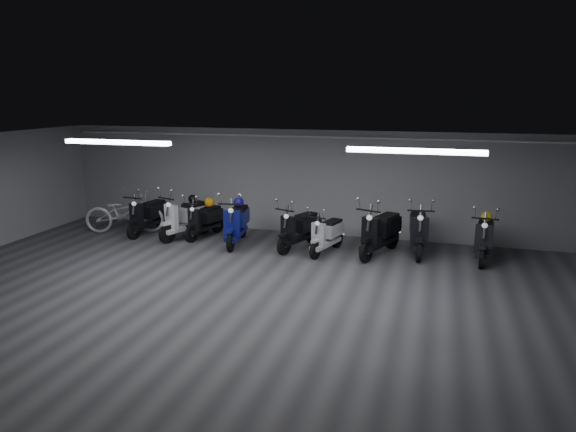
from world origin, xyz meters
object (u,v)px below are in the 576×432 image
(scooter_4, at_px, (236,216))
(bicycle, at_px, (124,208))
(helmet_2, at_px, (193,199))
(helmet_3, at_px, (209,202))
(scooter_2, at_px, (185,211))
(scooter_1, at_px, (147,209))
(scooter_8, at_px, (419,224))
(helmet_0, at_px, (486,216))
(scooter_5, at_px, (299,222))
(scooter_6, at_px, (327,229))
(scooter_3, at_px, (204,214))
(helmet_1, at_px, (239,202))
(scooter_7, at_px, (381,225))
(scooter_9, at_px, (485,231))

(scooter_4, bearing_deg, bicycle, 167.78)
(helmet_2, height_order, helmet_3, helmet_2)
(scooter_2, bearing_deg, scooter_1, -162.72)
(scooter_8, relative_size, helmet_0, 8.25)
(scooter_2, bearing_deg, scooter_8, 23.05)
(scooter_4, bearing_deg, scooter_5, -7.05)
(scooter_1, xyz_separation_m, scooter_6, (5.02, -0.37, -0.08))
(scooter_3, bearing_deg, helmet_1, 7.70)
(scooter_1, distance_m, scooter_8, 7.10)
(helmet_3, bearing_deg, scooter_7, -6.30)
(scooter_2, relative_size, scooter_6, 1.18)
(scooter_7, relative_size, bicycle, 0.95)
(scooter_6, distance_m, helmet_1, 2.45)
(scooter_8, xyz_separation_m, helmet_3, (-5.43, 0.14, 0.17))
(scooter_3, relative_size, helmet_0, 6.98)
(scooter_8, height_order, scooter_9, scooter_8)
(scooter_6, bearing_deg, helmet_1, -173.23)
(scooter_7, distance_m, helmet_2, 5.01)
(scooter_8, bearing_deg, scooter_1, 176.75)
(scooter_5, relative_size, scooter_7, 0.90)
(scooter_5, bearing_deg, scooter_3, -165.89)
(scooter_9, bearing_deg, scooter_1, -172.95)
(scooter_8, height_order, helmet_1, scooter_8)
(helmet_2, bearing_deg, helmet_0, 1.28)
(scooter_6, height_order, helmet_1, scooter_6)
(scooter_5, bearing_deg, helmet_1, -166.78)
(scooter_1, relative_size, scooter_8, 0.93)
(scooter_7, relative_size, helmet_1, 7.48)
(scooter_2, xyz_separation_m, helmet_2, (0.09, 0.25, 0.29))
(scooter_3, xyz_separation_m, scooter_8, (5.48, 0.09, 0.11))
(scooter_7, height_order, helmet_2, scooter_7)
(scooter_6, distance_m, helmet_3, 3.44)
(scooter_9, relative_size, helmet_0, 7.75)
(helmet_3, bearing_deg, scooter_6, -12.07)
(scooter_4, xyz_separation_m, scooter_6, (2.35, -0.13, -0.11))
(helmet_1, bearing_deg, helmet_2, 173.10)
(scooter_7, height_order, helmet_1, scooter_7)
(scooter_1, xyz_separation_m, bicycle, (-0.70, -0.03, -0.01))
(scooter_5, bearing_deg, scooter_8, 29.27)
(helmet_1, bearing_deg, scooter_6, -9.37)
(scooter_1, distance_m, scooter_9, 8.56)
(scooter_1, height_order, helmet_1, scooter_1)
(scooter_2, bearing_deg, scooter_3, 42.49)
(scooter_8, distance_m, bicycle, 7.80)
(scooter_6, xyz_separation_m, helmet_3, (-3.35, 0.72, 0.29))
(helmet_2, bearing_deg, scooter_2, -110.46)
(scooter_2, height_order, helmet_1, scooter_2)
(scooter_3, distance_m, helmet_1, 1.10)
(scooter_4, distance_m, helmet_1, 0.41)
(helmet_0, height_order, helmet_3, helmet_0)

